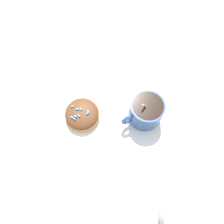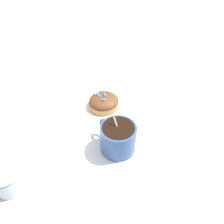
# 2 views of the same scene
# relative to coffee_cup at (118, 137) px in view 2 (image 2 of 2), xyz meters

# --- Properties ---
(ground_plane) EXTENTS (3.00, 3.00, 0.00)m
(ground_plane) POSITION_rel_coffee_cup_xyz_m (0.08, -0.01, -0.04)
(ground_plane) COLOR #B2B2B7
(paper_napkin) EXTENTS (0.35, 0.33, 0.00)m
(paper_napkin) POSITION_rel_coffee_cup_xyz_m (0.08, -0.01, -0.04)
(paper_napkin) COLOR white
(paper_napkin) RESTS_ON ground_plane
(coffee_cup) EXTENTS (0.11, 0.09, 0.09)m
(coffee_cup) POSITION_rel_coffee_cup_xyz_m (0.00, 0.00, 0.00)
(coffee_cup) COLOR #335184
(coffee_cup) RESTS_ON paper_napkin
(frosted_pastry) EXTENTS (0.09, 0.09, 0.04)m
(frosted_pastry) POSITION_rel_coffee_cup_xyz_m (0.17, -0.00, -0.02)
(frosted_pastry) COLOR #C18442
(frosted_pastry) RESTS_ON paper_napkin
(sugar_bowl) EXTENTS (0.06, 0.06, 0.06)m
(sugar_bowl) POSITION_rel_coffee_cup_xyz_m (-0.05, 0.25, -0.01)
(sugar_bowl) COLOR silver
(sugar_bowl) RESTS_ON ground_plane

